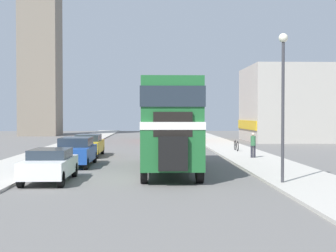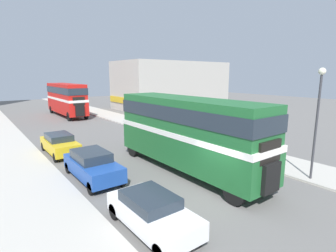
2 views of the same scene
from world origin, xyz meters
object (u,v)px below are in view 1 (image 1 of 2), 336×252
object	(u,v)px
car_parked_mid	(76,151)
pedestrian_walking	(253,144)
street_lamp	(283,85)
car_parked_far	(88,145)
bicycle_on_pavement	(236,146)
bus_distant	(167,116)
car_parked_near	(50,164)
double_decker_bus	(168,119)

from	to	relation	value
car_parked_mid	pedestrian_walking	bearing A→B (deg)	17.36
pedestrian_walking	street_lamp	size ratio (longest dim) A/B	0.26
pedestrian_walking	street_lamp	world-z (taller)	street_lamp
car_parked_far	pedestrian_walking	world-z (taller)	pedestrian_walking
pedestrian_walking	car_parked_far	bearing A→B (deg)	165.87
car_parked_mid	car_parked_far	distance (m)	5.92
car_parked_mid	bicycle_on_pavement	bearing A→B (deg)	40.60
bus_distant	car_parked_mid	world-z (taller)	bus_distant
bicycle_on_pavement	car_parked_near	bearing A→B (deg)	-125.22
double_decker_bus	street_lamp	distance (m)	6.93
bus_distant	car_parked_far	world-z (taller)	bus_distant
car_parked_mid	street_lamp	xyz separation A→B (m)	(9.29, -7.34, 3.16)
car_parked_mid	street_lamp	world-z (taller)	street_lamp
double_decker_bus	bicycle_on_pavement	bearing A→B (deg)	63.65
pedestrian_walking	bicycle_on_pavement	bearing A→B (deg)	90.15
street_lamp	car_parked_near	bearing A→B (deg)	171.77
pedestrian_walking	bicycle_on_pavement	size ratio (longest dim) A/B	0.88
car_parked_far	bicycle_on_pavement	size ratio (longest dim) A/B	2.43
pedestrian_walking	street_lamp	distance (m)	11.07
bicycle_on_pavement	car_parked_far	bearing A→B (deg)	-164.04
bus_distant	street_lamp	world-z (taller)	street_lamp
car_parked_near	pedestrian_walking	world-z (taller)	pedestrian_walking
bus_distant	pedestrian_walking	distance (m)	21.25
car_parked_near	car_parked_mid	distance (m)	5.99
car_parked_near	pedestrian_walking	distance (m)	14.03
bus_distant	car_parked_far	distance (m)	19.02
bicycle_on_pavement	car_parked_mid	bearing A→B (deg)	-139.40
bicycle_on_pavement	street_lamp	xyz separation A→B (m)	(-1.14, -16.28, 3.47)
car_parked_near	bicycle_on_pavement	xyz separation A→B (m)	(10.54, 14.92, -0.24)
bicycle_on_pavement	street_lamp	bearing A→B (deg)	-94.00
car_parked_mid	pedestrian_walking	world-z (taller)	pedestrian_walking
pedestrian_walking	car_parked_mid	bearing A→B (deg)	-162.64
double_decker_bus	car_parked_far	size ratio (longest dim) A/B	2.57
car_parked_near	bicycle_on_pavement	distance (m)	18.27
car_parked_mid	pedestrian_walking	distance (m)	10.94
car_parked_mid	street_lamp	distance (m)	12.26
double_decker_bus	car_parked_mid	distance (m)	5.68
double_decker_bus	car_parked_near	xyz separation A→B (m)	(-5.06, -3.87, -1.87)
double_decker_bus	pedestrian_walking	xyz separation A→B (m)	(5.49, 5.38, -1.59)
bus_distant	car_parked_mid	xyz separation A→B (m)	(-5.73, -23.92, -1.85)
double_decker_bus	car_parked_far	xyz separation A→B (m)	(-5.07, 8.03, -1.82)
car_parked_near	car_parked_far	bearing A→B (deg)	90.05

